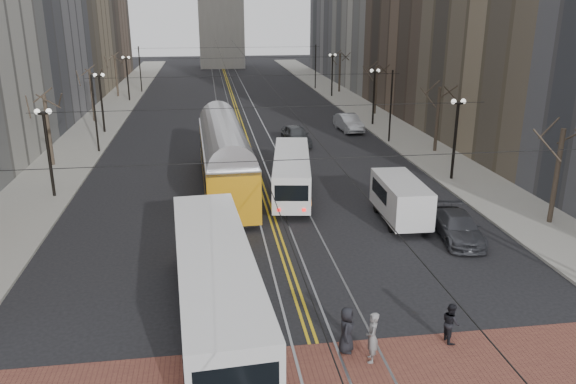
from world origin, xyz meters
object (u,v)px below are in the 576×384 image
object	(u,v)px
rear_bus	(292,175)
pedestrian_a	(347,330)
sedan_parked	(458,227)
sedan_silver	(349,123)
pedestrian_d	(190,342)
pedestrian_c	(451,322)
streetcar	(225,163)
cargo_van	(400,201)
transit_bus	(216,289)
sedan_grey	(296,135)
pedestrian_b	(372,337)

from	to	relation	value
rear_bus	pedestrian_a	xyz separation A→B (m)	(-0.71, -18.04, -0.47)
rear_bus	sedan_parked	world-z (taller)	rear_bus
rear_bus	sedan_parked	bearing A→B (deg)	-40.20
sedan_silver	pedestrian_d	world-z (taller)	pedestrian_d
pedestrian_a	pedestrian_c	distance (m)	3.99
rear_bus	pedestrian_d	size ratio (longest dim) A/B	6.18
streetcar	cargo_van	bearing A→B (deg)	-38.97
pedestrian_c	streetcar	bearing A→B (deg)	19.30
streetcar	rear_bus	bearing A→B (deg)	-22.67
transit_bus	pedestrian_c	distance (m)	8.89
pedestrian_a	pedestrian_c	world-z (taller)	pedestrian_a
sedan_grey	pedestrian_c	bearing A→B (deg)	-94.13
streetcar	pedestrian_b	size ratio (longest dim) A/B	8.44
sedan_grey	sedan_silver	distance (m)	8.02
streetcar	sedan_silver	size ratio (longest dim) A/B	3.15
cargo_van	sedan_parked	distance (m)	3.78
pedestrian_b	pedestrian_c	bearing A→B (deg)	117.81
sedan_silver	pedestrian_c	world-z (taller)	sedan_silver
pedestrian_b	sedan_grey	bearing A→B (deg)	-170.22
pedestrian_a	pedestrian_d	xyz separation A→B (m)	(-5.57, 0.08, -0.03)
pedestrian_b	pedestrian_d	xyz separation A→B (m)	(-6.31, 0.79, -0.10)
transit_bus	sedan_grey	distance (m)	30.88
transit_bus	pedestrian_b	xyz separation A→B (m)	(5.32, -3.00, -0.69)
transit_bus	sedan_grey	xyz separation A→B (m)	(7.83, 29.86, -0.79)
cargo_van	sedan_grey	distance (m)	20.14
rear_bus	sedan_grey	distance (m)	14.35
transit_bus	pedestrian_a	xyz separation A→B (m)	(4.59, -2.29, -0.76)
streetcar	pedestrian_a	world-z (taller)	streetcar
transit_bus	pedestrian_a	size ratio (longest dim) A/B	7.53
sedan_grey	sedan_parked	world-z (taller)	sedan_grey
sedan_parked	cargo_van	bearing A→B (deg)	134.70
streetcar	pedestrian_b	world-z (taller)	streetcar
sedan_grey	pedestrian_c	xyz separation A→B (m)	(0.74, -32.07, -0.07)
sedan_parked	pedestrian_d	xyz separation A→B (m)	(-13.98, -9.14, 0.14)
pedestrian_c	pedestrian_a	bearing A→B (deg)	89.37
sedan_silver	pedestrian_b	xyz separation A→B (m)	(-8.68, -37.99, 0.12)
transit_bus	pedestrian_b	bearing A→B (deg)	-33.22
sedan_silver	pedestrian_b	distance (m)	38.97
rear_bus	pedestrian_a	distance (m)	18.06
rear_bus	sedan_silver	xyz separation A→B (m)	(8.70, 19.24, -0.52)
sedan_grey	sedan_silver	size ratio (longest dim) A/B	0.99
transit_bus	streetcar	size ratio (longest dim) A/B	0.82
sedan_silver	pedestrian_c	distance (m)	37.59
pedestrian_a	transit_bus	bearing A→B (deg)	84.31
streetcar	sedan_grey	bearing A→B (deg)	59.61
pedestrian_c	transit_bus	bearing A→B (deg)	73.74
sedan_grey	streetcar	bearing A→B (deg)	-124.18
pedestrian_b	transit_bus	bearing A→B (deg)	-105.24
pedestrian_a	sedan_grey	bearing A→B (deg)	15.08
cargo_van	pedestrian_a	world-z (taller)	cargo_van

